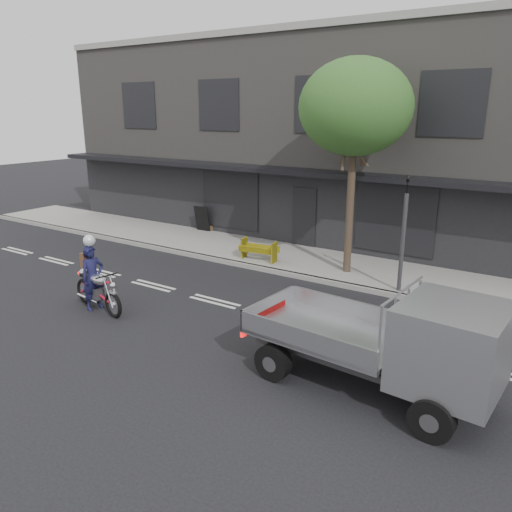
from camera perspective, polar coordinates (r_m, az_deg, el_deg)
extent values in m
plane|color=black|center=(14.25, -4.74, -5.19)|extent=(80.00, 80.00, 0.00)
cube|color=gray|center=(17.95, 4.47, -0.34)|extent=(32.00, 3.20, 0.15)
cube|color=gray|center=(16.63, 1.81, -1.67)|extent=(32.00, 0.20, 0.15)
cube|color=slate|center=(23.24, 12.79, 12.97)|extent=(26.00, 10.00, 8.00)
cylinder|color=#382B21|center=(16.12, 10.64, 4.56)|extent=(0.24, 0.24, 4.00)
ellipsoid|color=#30521E|center=(15.80, 11.29, 16.35)|extent=(3.40, 3.40, 2.89)
cylinder|color=#2D2D30|center=(14.81, 16.38, 1.13)|extent=(0.12, 0.12, 3.00)
imported|color=black|center=(14.47, 16.94, 7.83)|extent=(0.08, 0.10, 0.50)
torus|color=black|center=(14.80, -19.00, -3.82)|extent=(0.73, 0.23, 0.72)
torus|color=black|center=(13.57, -16.00, -5.38)|extent=(0.73, 0.23, 0.72)
cube|color=#2D2D30|center=(14.19, -17.72, -4.07)|extent=(0.40, 0.31, 0.30)
ellipsoid|color=silver|center=(13.90, -17.52, -2.57)|extent=(0.63, 0.43, 0.29)
cube|color=black|center=(14.34, -18.54, -2.18)|extent=(0.61, 0.35, 0.09)
cylinder|color=black|center=(13.48, -16.68, -2.17)|extent=(0.15, 0.64, 0.04)
imported|color=#15153A|center=(14.11, -18.14, -2.37)|extent=(0.53, 0.71, 1.78)
cylinder|color=black|center=(10.21, 1.98, -12.01)|extent=(0.77, 0.33, 0.75)
cylinder|color=black|center=(11.48, 6.94, -8.74)|extent=(0.77, 0.33, 0.75)
cylinder|color=black|center=(9.02, 19.45, -17.22)|extent=(0.77, 0.33, 0.75)
cylinder|color=black|center=(10.44, 22.49, -12.68)|extent=(0.77, 0.33, 0.75)
cube|color=#2D2D30|center=(10.08, 12.40, -11.70)|extent=(4.63, 1.33, 0.14)
cube|color=#AFB0B4|center=(9.28, 21.41, -9.59)|extent=(1.82, 1.91, 1.49)
cube|color=black|center=(9.11, 21.69, -7.17)|extent=(1.61, 1.79, 0.55)
cube|color=#A1A2A6|center=(10.25, 8.22, -8.68)|extent=(3.12, 2.15, 0.10)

